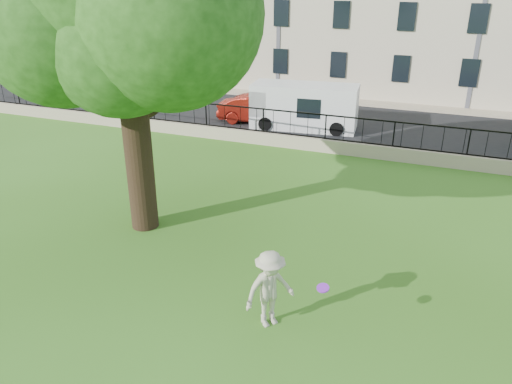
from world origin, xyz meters
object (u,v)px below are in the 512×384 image
at_px(man, 270,289).
at_px(frisbee, 323,288).
at_px(red_sedan, 260,110).
at_px(white_van, 304,106).

xyz_separation_m(man, frisbee, (1.22, -0.08, 0.39)).
relative_size(man, red_sedan, 0.43).
bearing_deg(white_van, red_sedan, 173.68).
bearing_deg(frisbee, man, 176.24).
bearing_deg(red_sedan, frisbee, -161.21).
height_order(man, frisbee, man).
xyz_separation_m(frisbee, red_sedan, (-7.64, 15.97, -0.61)).
xyz_separation_m(man, white_van, (-3.92, 15.89, 0.19)).
distance_m(man, white_van, 16.36).
height_order(frisbee, white_van, white_van).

